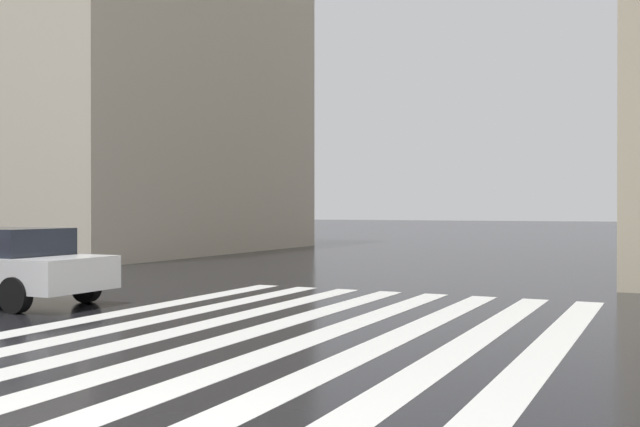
# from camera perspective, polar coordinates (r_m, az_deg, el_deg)

# --- Properties ---
(zebra_crossing) EXTENTS (13.00, 7.50, 0.01)m
(zebra_crossing) POSITION_cam_1_polar(r_m,az_deg,el_deg) (9.69, -5.21, -10.11)
(zebra_crossing) COLOR silver
(zebra_crossing) RESTS_ON ground_plane
(car_white) EXTENTS (1.85, 4.10, 1.41)m
(car_white) POSITION_cam_1_polar(r_m,az_deg,el_deg) (14.89, -23.58, -3.56)
(car_white) COLOR silver
(car_white) RESTS_ON ground_plane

